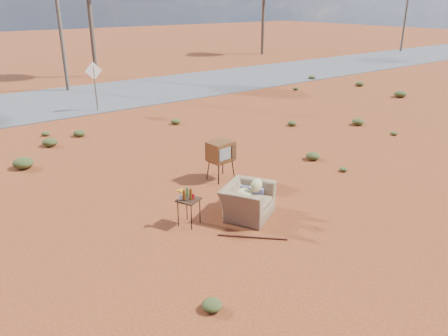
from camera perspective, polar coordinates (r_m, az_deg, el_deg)
ground at (r=10.01m, az=1.62°, el=-7.09°), size 140.00×140.00×0.00m
highway at (r=23.06m, az=-22.42°, el=7.82°), size 140.00×7.00×0.04m
armchair at (r=10.18m, az=3.17°, el=-3.62°), size 1.51×1.42×1.02m
tv_unit at (r=12.02m, az=-0.43°, el=2.15°), size 0.74×0.62×1.10m
side_table at (r=9.65m, az=-4.88°, el=-3.97°), size 0.58×0.58×0.90m
rusty_bar at (r=9.41m, az=3.73°, el=-9.00°), size 1.09×1.06×0.04m
road_sign at (r=20.40m, az=-16.59°, el=11.23°), size 0.78×0.06×2.19m
utility_pole_center at (r=25.52m, az=-20.85°, el=18.60°), size 1.40×0.20×8.00m
utility_pole_east at (r=46.43m, az=22.79°, el=18.97°), size 1.40×0.20×8.00m
scrub_patch at (r=13.06m, az=-13.38°, el=-0.02°), size 17.49×8.07×0.33m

